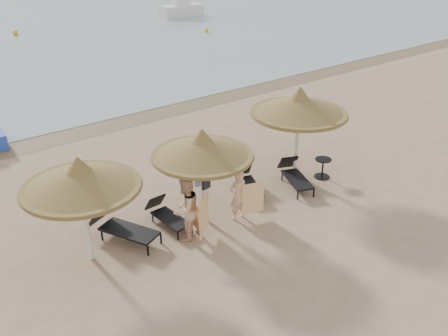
# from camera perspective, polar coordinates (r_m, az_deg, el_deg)

# --- Properties ---
(ground) EXTENTS (160.00, 160.00, 0.00)m
(ground) POSITION_cam_1_polar(r_m,az_deg,el_deg) (14.17, 0.33, -7.09)
(ground) COLOR tan
(ground) RESTS_ON ground
(wet_sand_strip) EXTENTS (200.00, 1.60, 0.01)m
(wet_sand_strip) POSITION_cam_1_polar(r_m,az_deg,el_deg) (21.55, -15.21, 4.21)
(wet_sand_strip) COLOR brown
(wet_sand_strip) RESTS_ON ground
(palapa_left) EXTENTS (2.93, 2.93, 2.91)m
(palapa_left) POSITION_cam_1_polar(r_m,az_deg,el_deg) (12.35, -16.12, -1.20)
(palapa_left) COLOR silver
(palapa_left) RESTS_ON ground
(palapa_center) EXTENTS (2.87, 2.87, 2.84)m
(palapa_center) POSITION_cam_1_polar(r_m,az_deg,el_deg) (13.60, -2.51, 2.28)
(palapa_center) COLOR silver
(palapa_center) RESTS_ON ground
(palapa_right) EXTENTS (3.18, 3.18, 3.16)m
(palapa_right) POSITION_cam_1_polar(r_m,az_deg,el_deg) (16.24, 8.58, 7.05)
(palapa_right) COLOR silver
(palapa_right) RESTS_ON ground
(lounger_far_left) EXTENTS (1.45, 2.10, 0.90)m
(lounger_far_left) POSITION_cam_1_polar(r_m,az_deg,el_deg) (13.88, -11.73, -6.53)
(lounger_far_left) COLOR black
(lounger_far_left) RESTS_ON ground
(lounger_near_left) EXTENTS (0.64, 1.66, 0.73)m
(lounger_near_left) POSITION_cam_1_polar(r_m,az_deg,el_deg) (14.36, -6.62, -5.23)
(lounger_near_left) COLOR black
(lounger_near_left) RESTS_ON ground
(lounger_near_right) EXTENTS (1.16, 1.75, 0.75)m
(lounger_near_right) POSITION_cam_1_polar(r_m,az_deg,el_deg) (15.99, 2.67, -1.52)
(lounger_near_right) COLOR black
(lounger_near_right) RESTS_ON ground
(lounger_far_right) EXTENTS (1.22, 1.88, 0.80)m
(lounger_far_right) POSITION_cam_1_polar(r_m,az_deg,el_deg) (16.50, 8.05, -0.74)
(lounger_far_right) COLOR black
(lounger_far_right) RESTS_ON ground
(side_table) EXTENTS (0.56, 0.56, 0.67)m
(side_table) POSITION_cam_1_polar(r_m,az_deg,el_deg) (17.14, 11.20, -0.08)
(side_table) COLOR black
(side_table) RESTS_ON ground
(person_left) EXTENTS (1.13, 0.91, 2.13)m
(person_left) POSITION_cam_1_polar(r_m,az_deg,el_deg) (13.32, -4.41, -4.17)
(person_left) COLOR #DDAD8C
(person_left) RESTS_ON ground
(person_right) EXTENTS (0.86, 0.60, 1.79)m
(person_right) POSITION_cam_1_polar(r_m,az_deg,el_deg) (14.23, 1.64, -2.71)
(person_right) COLOR #DDAD8C
(person_right) RESTS_ON ground
(towel_left) EXTENTS (0.66, 0.51, 1.13)m
(towel_left) POSITION_cam_1_polar(r_m,az_deg,el_deg) (13.38, -2.28, -5.36)
(towel_left) COLOR orange
(towel_left) RESTS_ON ground
(towel_right) EXTENTS (0.68, 0.20, 0.98)m
(towel_right) POSITION_cam_1_polar(r_m,az_deg,el_deg) (14.37, 3.34, -3.45)
(towel_right) COLOR orange
(towel_right) RESTS_ON ground
(bag_patterned) EXTENTS (0.30, 0.12, 0.37)m
(bag_patterned) POSITION_cam_1_polar(r_m,az_deg,el_deg) (14.20, -2.85, -1.35)
(bag_patterned) COLOR white
(bag_patterned) RESTS_ON ground
(bag_dark) EXTENTS (0.28, 0.13, 0.38)m
(bag_dark) POSITION_cam_1_polar(r_m,az_deg,el_deg) (13.92, -2.05, -1.67)
(bag_dark) COLOR black
(bag_dark) RESTS_ON ground
(buoy_mid) EXTENTS (0.39, 0.39, 0.39)m
(buoy_mid) POSITION_cam_1_polar(r_m,az_deg,el_deg) (42.19, -22.76, 14.09)
(buoy_mid) COLOR yellow
(buoy_mid) RESTS_ON ground
(buoy_right) EXTENTS (0.32, 0.32, 0.32)m
(buoy_right) POSITION_cam_1_polar(r_m,az_deg,el_deg) (40.19, -2.02, 15.46)
(buoy_right) COLOR yellow
(buoy_right) RESTS_ON ground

